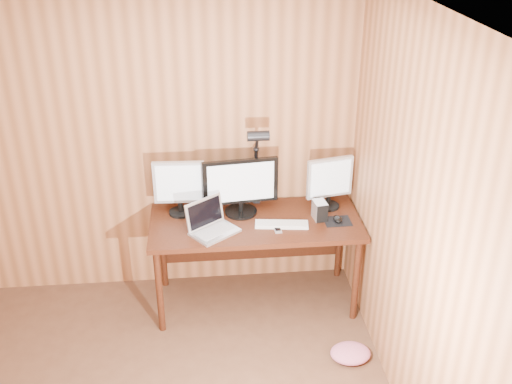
{
  "coord_description": "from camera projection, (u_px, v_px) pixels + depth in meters",
  "views": [
    {
      "loc": [
        0.56,
        -2.3,
        3.02
      ],
      "look_at": [
        0.93,
        1.58,
        1.02
      ],
      "focal_mm": 42.0,
      "sensor_mm": 36.0,
      "label": 1
    }
  ],
  "objects": [
    {
      "name": "speaker",
      "position": [
        318.0,
        204.0,
        4.67
      ],
      "size": [
        0.05,
        0.05,
        0.11
      ],
      "primitive_type": "cylinder",
      "color": "black",
      "rests_on": "desk"
    },
    {
      "name": "fabric_pile",
      "position": [
        350.0,
        353.0,
        4.27
      ],
      "size": [
        0.29,
        0.24,
        0.09
      ],
      "primitive_type": null,
      "rotation": [
        0.0,
        0.0,
        0.02
      ],
      "color": "#C7607E",
      "rests_on": "floor"
    },
    {
      "name": "mouse",
      "position": [
        338.0,
        219.0,
        4.53
      ],
      "size": [
        0.07,
        0.11,
        0.04
      ],
      "primitive_type": "ellipsoid",
      "rotation": [
        0.0,
        0.0,
        -0.01
      ],
      "color": "black",
      "rests_on": "mousepad"
    },
    {
      "name": "mousepad",
      "position": [
        338.0,
        221.0,
        4.54
      ],
      "size": [
        0.2,
        0.17,
        0.0
      ],
      "primitive_type": "cube",
      "rotation": [
        0.0,
        0.0,
        0.02
      ],
      "color": "black",
      "rests_on": "desk"
    },
    {
      "name": "phone",
      "position": [
        278.0,
        229.0,
        4.42
      ],
      "size": [
        0.06,
        0.1,
        0.01
      ],
      "rotation": [
        0.0,
        0.0,
        0.06
      ],
      "color": "silver",
      "rests_on": "desk"
    },
    {
      "name": "monitor_right",
      "position": [
        330.0,
        181.0,
        4.64
      ],
      "size": [
        0.37,
        0.18,
        0.42
      ],
      "rotation": [
        0.0,
        0.0,
        0.22
      ],
      "color": "black",
      "rests_on": "desk"
    },
    {
      "name": "desk",
      "position": [
        255.0,
        230.0,
        4.67
      ],
      "size": [
        1.6,
        0.7,
        0.75
      ],
      "color": "#3B180C",
      "rests_on": "floor"
    },
    {
      "name": "desk_lamp",
      "position": [
        257.0,
        156.0,
        4.55
      ],
      "size": [
        0.16,
        0.23,
        0.71
      ],
      "rotation": [
        0.0,
        0.0,
        -0.33
      ],
      "color": "black",
      "rests_on": "desk"
    },
    {
      "name": "hard_drive",
      "position": [
        320.0,
        210.0,
        4.54
      ],
      "size": [
        0.11,
        0.14,
        0.14
      ],
      "rotation": [
        0.0,
        0.0,
        0.14
      ],
      "color": "silver",
      "rests_on": "desk"
    },
    {
      "name": "monitor_left",
      "position": [
        179.0,
        186.0,
        4.54
      ],
      "size": [
        0.39,
        0.18,
        0.44
      ],
      "rotation": [
        0.0,
        0.0,
        -0.05
      ],
      "color": "black",
      "rests_on": "desk"
    },
    {
      "name": "room_shell",
      "position": [
        91.0,
        310.0,
        2.8
      ],
      "size": [
        4.0,
        4.0,
        4.0
      ],
      "color": "#553320",
      "rests_on": "ground"
    },
    {
      "name": "keyboard",
      "position": [
        282.0,
        224.0,
        4.48
      ],
      "size": [
        0.41,
        0.17,
        0.02
      ],
      "rotation": [
        0.0,
        0.0,
        -0.12
      ],
      "color": "white",
      "rests_on": "desk"
    },
    {
      "name": "monitor_center",
      "position": [
        241.0,
        186.0,
        4.55
      ],
      "size": [
        0.58,
        0.25,
        0.45
      ],
      "rotation": [
        0.0,
        0.0,
        0.11
      ],
      "color": "black",
      "rests_on": "desk"
    },
    {
      "name": "laptop",
      "position": [
        211.0,
        224.0,
        4.39
      ],
      "size": [
        0.41,
        0.4,
        0.24
      ],
      "rotation": [
        0.0,
        0.0,
        0.65
      ],
      "color": "silver",
      "rests_on": "desk"
    }
  ]
}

